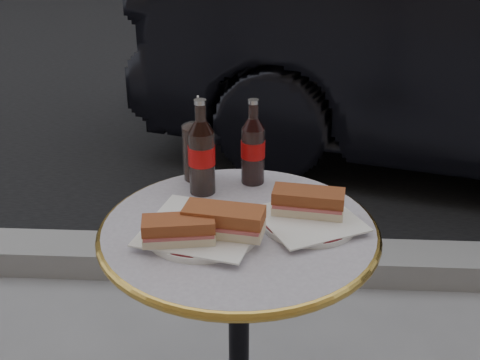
# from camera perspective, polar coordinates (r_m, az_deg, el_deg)

# --- Properties ---
(asphalt_road) EXTENTS (40.00, 8.00, 0.00)m
(asphalt_road) POSITION_cam_1_polar(r_m,az_deg,el_deg) (6.30, 2.52, 12.87)
(asphalt_road) COLOR black
(asphalt_road) RESTS_ON ground
(curb) EXTENTS (40.00, 0.20, 0.12)m
(curb) POSITION_cam_1_polar(r_m,az_deg,el_deg) (2.45, 1.09, -7.64)
(curb) COLOR gray
(curb) RESTS_ON ground
(bistro_table) EXTENTS (0.62, 0.62, 0.73)m
(bistro_table) POSITION_cam_1_polar(r_m,az_deg,el_deg) (1.54, -0.11, -16.19)
(bistro_table) COLOR #BAB2C4
(bistro_table) RESTS_ON ground
(plate_left) EXTENTS (0.33, 0.33, 0.01)m
(plate_left) POSITION_cam_1_polar(r_m,az_deg,el_deg) (1.30, -3.59, -4.76)
(plate_left) COLOR white
(plate_left) RESTS_ON bistro_table
(plate_right) EXTENTS (0.26, 0.26, 0.01)m
(plate_right) POSITION_cam_1_polar(r_m,az_deg,el_deg) (1.34, 6.55, -3.95)
(plate_right) COLOR white
(plate_right) RESTS_ON bistro_table
(sandwich_left_a) EXTENTS (0.16, 0.09, 0.05)m
(sandwich_left_a) POSITION_cam_1_polar(r_m,az_deg,el_deg) (1.24, -5.83, -4.86)
(sandwich_left_a) COLOR #954726
(sandwich_left_a) RESTS_ON plate_left
(sandwich_left_b) EXTENTS (0.18, 0.10, 0.06)m
(sandwich_left_b) POSITION_cam_1_polar(r_m,az_deg,el_deg) (1.26, -1.53, -4.02)
(sandwich_left_b) COLOR #974926
(sandwich_left_b) RESTS_ON plate_left
(sandwich_right) EXTENTS (0.17, 0.10, 0.05)m
(sandwich_right) POSITION_cam_1_polar(r_m,az_deg,el_deg) (1.35, 6.48, -2.20)
(sandwich_right) COLOR brown
(sandwich_right) RESTS_ON plate_right
(cola_bottle_left) EXTENTS (0.08, 0.08, 0.24)m
(cola_bottle_left) POSITION_cam_1_polar(r_m,az_deg,el_deg) (1.43, -3.68, 3.13)
(cola_bottle_left) COLOR black
(cola_bottle_left) RESTS_ON bistro_table
(cola_bottle_right) EXTENTS (0.07, 0.07, 0.22)m
(cola_bottle_right) POSITION_cam_1_polar(r_m,az_deg,el_deg) (1.48, 1.25, 3.64)
(cola_bottle_right) COLOR black
(cola_bottle_right) RESTS_ON bistro_table
(cola_glass) EXTENTS (0.08, 0.08, 0.15)m
(cola_glass) POSITION_cam_1_polar(r_m,az_deg,el_deg) (1.52, -4.13, 2.65)
(cola_glass) COLOR black
(cola_glass) RESTS_ON bistro_table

